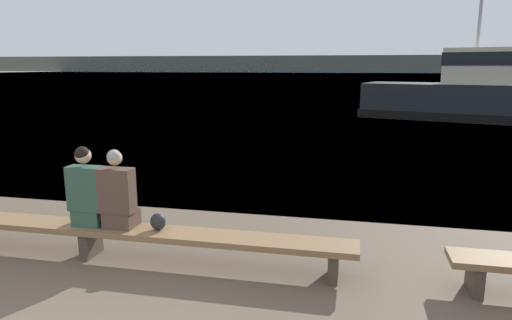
{
  "coord_description": "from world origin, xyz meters",
  "views": [
    {
      "loc": [
        2.57,
        -2.68,
        2.52
      ],
      "look_at": [
        0.8,
        5.51,
        0.78
      ],
      "focal_mm": 32.0,
      "sensor_mm": 36.0,
      "label": 1
    }
  ],
  "objects_px": {
    "person_right": "(118,195)",
    "tugboat_red": "(471,97)",
    "bench_main": "(90,230)",
    "person_left": "(87,192)",
    "shopping_bag": "(158,222)"
  },
  "relations": [
    {
      "from": "bench_main",
      "to": "person_left",
      "type": "distance_m",
      "value": 0.54
    },
    {
      "from": "person_left",
      "to": "person_right",
      "type": "relative_size",
      "value": 1.02
    },
    {
      "from": "person_right",
      "to": "bench_main",
      "type": "bearing_deg",
      "value": -179.57
    },
    {
      "from": "shopping_bag",
      "to": "tugboat_red",
      "type": "distance_m",
      "value": 19.45
    },
    {
      "from": "bench_main",
      "to": "person_right",
      "type": "height_order",
      "value": "person_right"
    },
    {
      "from": "bench_main",
      "to": "person_right",
      "type": "distance_m",
      "value": 0.68
    },
    {
      "from": "shopping_bag",
      "to": "tugboat_red",
      "type": "xyz_separation_m",
      "value": [
        7.72,
        17.85,
        0.51
      ]
    },
    {
      "from": "person_left",
      "to": "shopping_bag",
      "type": "distance_m",
      "value": 1.04
    },
    {
      "from": "shopping_bag",
      "to": "bench_main",
      "type": "bearing_deg",
      "value": -178.58
    },
    {
      "from": "person_right",
      "to": "tugboat_red",
      "type": "relative_size",
      "value": 0.1
    },
    {
      "from": "bench_main",
      "to": "shopping_bag",
      "type": "height_order",
      "value": "shopping_bag"
    },
    {
      "from": "shopping_bag",
      "to": "person_left",
      "type": "bearing_deg",
      "value": -178.71
    },
    {
      "from": "bench_main",
      "to": "tugboat_red",
      "type": "bearing_deg",
      "value": 64.07
    },
    {
      "from": "bench_main",
      "to": "person_right",
      "type": "xyz_separation_m",
      "value": [
        0.44,
        0.0,
        0.52
      ]
    },
    {
      "from": "bench_main",
      "to": "person_left",
      "type": "height_order",
      "value": "person_left"
    }
  ]
}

